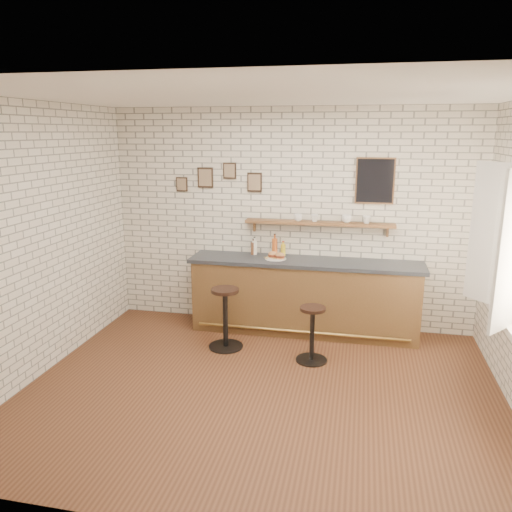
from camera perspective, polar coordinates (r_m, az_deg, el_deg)
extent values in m
plane|color=#58321E|center=(5.50, 0.61, -15.04)|extent=(5.00, 5.00, 0.00)
cube|color=brown|center=(6.81, 5.53, -4.81)|extent=(3.00, 0.58, 0.96)
cube|color=#2D333A|center=(6.66, 5.63, -0.69)|extent=(3.10, 0.62, 0.05)
cylinder|color=olive|center=(6.64, 5.13, -8.62)|extent=(2.79, 0.04, 0.04)
cylinder|color=white|center=(6.70, 2.25, -0.29)|extent=(0.28, 0.28, 0.01)
cylinder|color=gold|center=(6.71, 2.69, -0.19)|extent=(0.05, 0.05, 0.00)
cylinder|color=gold|center=(6.68, 2.51, -0.27)|extent=(0.05, 0.05, 0.00)
cylinder|color=gold|center=(6.78, 1.44, -0.03)|extent=(0.06, 0.06, 0.00)
cylinder|color=gold|center=(6.73, 2.54, -0.14)|extent=(0.06, 0.06, 0.00)
cylinder|color=gold|center=(6.67, 1.23, -0.28)|extent=(0.06, 0.06, 0.00)
cylinder|color=gold|center=(6.70, 2.77, -0.22)|extent=(0.04, 0.04, 0.00)
cylinder|color=gold|center=(6.65, 2.08, -0.32)|extent=(0.05, 0.05, 0.00)
cylinder|color=gold|center=(6.65, 1.16, -0.31)|extent=(0.04, 0.04, 0.00)
cylinder|color=gold|center=(6.73, 1.03, -0.14)|extent=(0.05, 0.05, 0.00)
cylinder|color=gold|center=(6.65, 2.62, -0.33)|extent=(0.06, 0.06, 0.00)
cylinder|color=gold|center=(6.73, 1.34, -0.14)|extent=(0.04, 0.04, 0.00)
cylinder|color=gold|center=(6.67, 2.39, -0.29)|extent=(0.05, 0.05, 0.00)
cylinder|color=gold|center=(6.71, 2.76, -0.20)|extent=(0.05, 0.05, 0.00)
cylinder|color=gold|center=(6.68, 2.51, -0.27)|extent=(0.05, 0.05, 0.00)
cylinder|color=brown|center=(6.92, -0.30, 0.88)|extent=(0.07, 0.07, 0.17)
cylinder|color=brown|center=(6.90, -0.30, 1.74)|extent=(0.02, 0.02, 0.04)
cylinder|color=black|center=(6.89, -0.30, 1.94)|extent=(0.03, 0.03, 0.01)
cylinder|color=white|center=(6.92, -0.17, 0.97)|extent=(0.07, 0.07, 0.20)
cylinder|color=white|center=(6.89, -0.18, 1.93)|extent=(0.02, 0.02, 0.04)
cylinder|color=black|center=(6.88, -0.18, 2.16)|extent=(0.03, 0.03, 0.01)
cylinder|color=#AA4C1B|center=(6.86, 2.15, 1.03)|extent=(0.07, 0.07, 0.24)
cylinder|color=#AA4C1B|center=(6.83, 2.16, 2.23)|extent=(0.03, 0.03, 0.05)
cylinder|color=black|center=(6.82, 2.16, 2.50)|extent=(0.03, 0.03, 0.01)
cylinder|color=gold|center=(6.85, 3.11, 0.67)|extent=(0.07, 0.07, 0.16)
cylinder|color=gold|center=(6.83, 3.12, 1.47)|extent=(0.03, 0.03, 0.03)
cylinder|color=maroon|center=(6.82, 3.13, 1.65)|extent=(0.03, 0.03, 0.01)
cylinder|color=black|center=(6.47, -3.47, -10.26)|extent=(0.43, 0.43, 0.02)
cylinder|color=black|center=(6.33, -3.52, -7.21)|extent=(0.07, 0.07, 0.72)
cylinder|color=black|center=(6.20, -3.57, -3.95)|extent=(0.35, 0.35, 0.04)
cylinder|color=black|center=(6.15, 6.34, -11.71)|extent=(0.38, 0.38, 0.02)
cylinder|color=black|center=(6.02, 6.42, -8.95)|extent=(0.06, 0.06, 0.62)
cylinder|color=black|center=(5.90, 6.51, -6.00)|extent=(0.38, 0.38, 0.04)
cube|color=brown|center=(6.74, 7.21, 3.74)|extent=(2.00, 0.18, 0.04)
cube|color=brown|center=(6.95, -0.18, 3.50)|extent=(0.03, 0.04, 0.16)
cube|color=brown|center=(6.81, 14.82, 2.80)|extent=(0.03, 0.04, 0.16)
imported|color=white|center=(6.76, 4.84, 4.40)|extent=(0.15, 0.15, 0.09)
imported|color=white|center=(6.73, 6.73, 4.33)|extent=(0.14, 0.14, 0.10)
imported|color=white|center=(6.71, 10.30, 4.20)|extent=(0.13, 0.13, 0.10)
imported|color=white|center=(6.70, 12.53, 4.07)|extent=(0.13, 0.13, 0.10)
cube|color=black|center=(7.05, -5.80, 8.91)|extent=(0.22, 0.02, 0.28)
cube|color=black|center=(6.95, -3.03, 9.71)|extent=(0.18, 0.02, 0.22)
cube|color=black|center=(6.88, -0.16, 8.43)|extent=(0.20, 0.02, 0.26)
cube|color=black|center=(7.18, -8.47, 8.11)|extent=(0.16, 0.02, 0.20)
cube|color=black|center=(6.72, 13.44, 8.35)|extent=(0.46, 0.02, 0.56)
cube|color=white|center=(5.51, 26.77, -6.29)|extent=(0.20, 1.35, 0.06)
cube|color=white|center=(5.90, 26.82, 2.56)|extent=(0.05, 0.06, 1.50)
cube|color=white|center=(5.58, 26.08, 2.05)|extent=(0.40, 0.46, 1.46)
imported|color=tan|center=(5.46, 26.71, -6.03)|extent=(0.18, 0.22, 0.02)
imported|color=tan|center=(5.42, 26.82, -5.98)|extent=(0.23, 0.25, 0.02)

